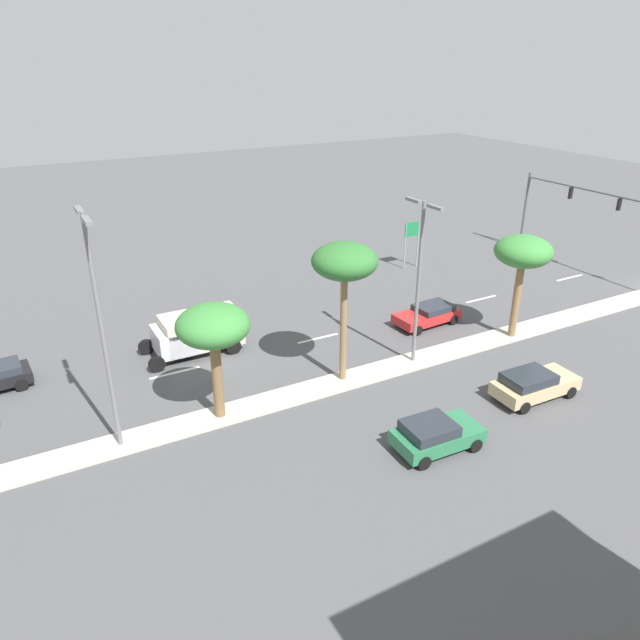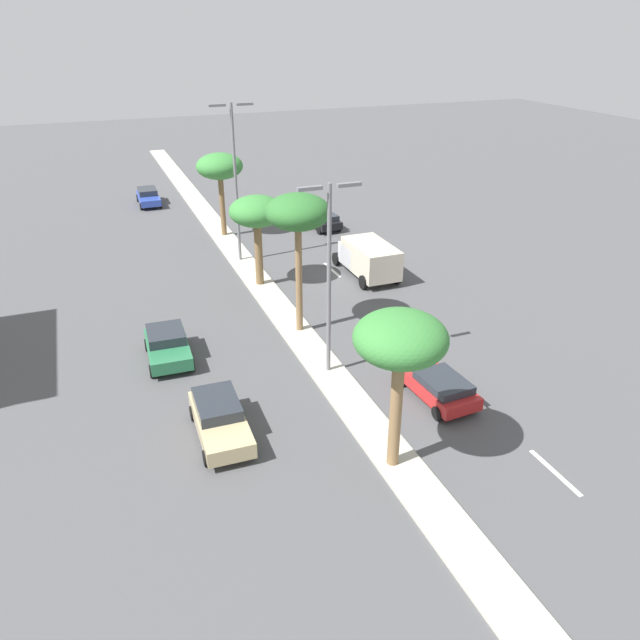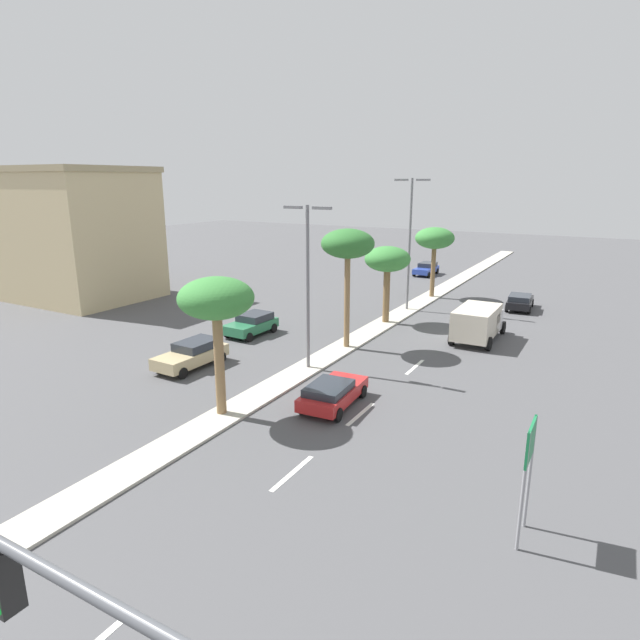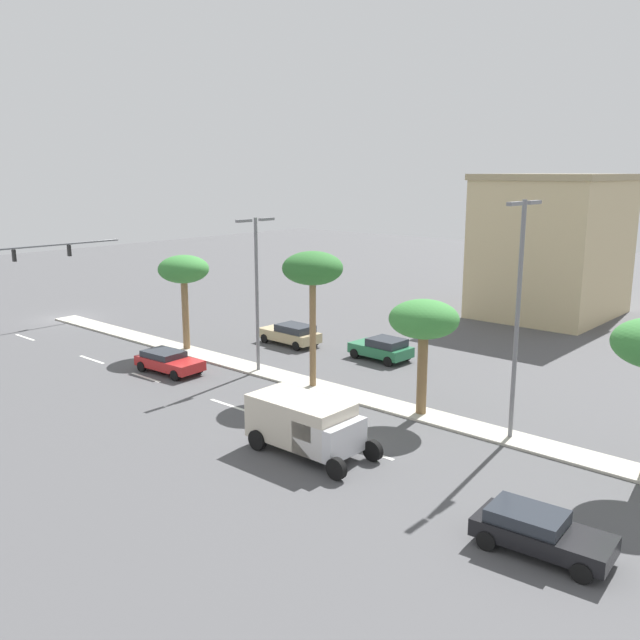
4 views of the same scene
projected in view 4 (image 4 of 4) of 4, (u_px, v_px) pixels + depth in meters
The scene contains 18 objects.
ground_plane at pixel (375, 403), 35.56m from camera, with size 160.00×160.00×0.00m, color #4C4C4F.
median_curb at pixel (543, 447), 29.67m from camera, with size 1.80×82.13×0.12m, color #B7B2A3.
lane_stripe_trailing at pixel (25, 337), 49.63m from camera, with size 0.20×2.80×0.01m, color silver.
lane_stripe_right at pixel (92, 360), 43.74m from camera, with size 0.20×2.80×0.01m, color silver.
lane_stripe_inboard at pixel (146, 377), 39.94m from camera, with size 0.20×2.80×0.01m, color silver.
lane_stripe_far at pixel (229, 405), 35.19m from camera, with size 0.20×2.80×0.01m, color silver.
lane_stripe_rear at pixel (367, 451), 29.39m from camera, with size 0.20×2.80×0.01m, color silver.
commercial_building at pixel (552, 246), 56.37m from camera, with size 12.24×10.01×11.70m.
palm_tree_trailing at pixel (184, 271), 44.96m from camera, with size 3.37×3.37×6.36m.
palm_tree_right at pixel (313, 271), 36.71m from camera, with size 3.32×3.32×7.55m.
palm_tree_center at pixel (424, 321), 32.74m from camera, with size 3.41×3.41×5.72m.
street_lamp_far at pixel (257, 281), 40.00m from camera, with size 2.90×0.24×9.15m.
street_lamp_center at pixel (518, 303), 29.43m from camera, with size 2.90×0.24×10.59m.
sedan_red_right at pixel (168, 361), 40.85m from camera, with size 2.28×4.44×1.27m.
sedan_tan_front at pixel (291, 334), 47.39m from camera, with size 2.14×4.57×1.48m.
sedan_black_trailing at pixel (539, 531), 21.46m from camera, with size 2.22×4.37×1.32m.
sedan_green_far at pixel (382, 348), 43.57m from camera, with size 2.26×4.02×1.46m.
box_truck at pixel (308, 424), 28.94m from camera, with size 2.66×5.72×2.35m.
Camera 4 is at (27.36, 52.03, 11.83)m, focal length 38.10 mm.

